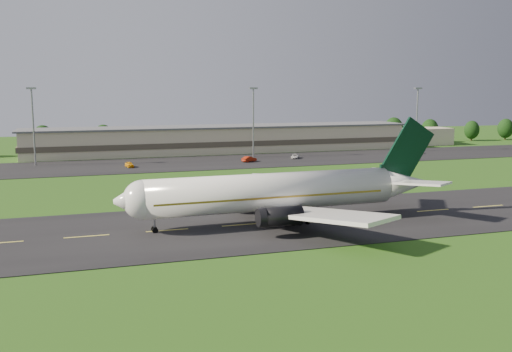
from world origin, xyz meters
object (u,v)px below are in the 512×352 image
object	(u,v)px
light_mast_centre	(253,114)
service_vehicle_c	(295,156)
light_mast_east	(417,111)
service_vehicle_d	(417,151)
terminal	(242,139)
service_vehicle_a	(129,165)
airliner	(277,192)
light_mast_west	(33,117)
service_vehicle_b	(249,159)

from	to	relation	value
light_mast_centre	service_vehicle_c	bearing A→B (deg)	-33.68
light_mast_east	service_vehicle_c	xyz separation A→B (m)	(-44.56, -6.95, -12.04)
service_vehicle_c	service_vehicle_d	bearing A→B (deg)	27.38
terminal	service_vehicle_a	bearing A→B (deg)	-144.12
airliner	service_vehicle_c	world-z (taller)	airliner
terminal	light_mast_centre	size ratio (longest dim) A/B	7.13
terminal	light_mast_centre	world-z (taller)	light_mast_centre
service_vehicle_c	light_mast_west	bearing A→B (deg)	-159.14
light_mast_centre	service_vehicle_c	distance (m)	17.38
terminal	light_mast_west	size ratio (longest dim) A/B	7.13
service_vehicle_a	service_vehicle_d	xyz separation A→B (m)	(88.27, 5.19, -0.06)
terminal	service_vehicle_b	distance (m)	27.35
service_vehicle_a	service_vehicle_c	distance (m)	47.54
terminal	service_vehicle_c	size ratio (longest dim) A/B	33.47
airliner	service_vehicle_a	xyz separation A→B (m)	(-15.39, 68.47, -3.87)
terminal	service_vehicle_d	xyz separation A→B (m)	(49.99, -22.50, -3.26)
terminal	service_vehicle_c	bearing A→B (deg)	-68.67
airliner	light_mast_centre	bearing A→B (deg)	73.57
light_mast_centre	service_vehicle_c	xyz separation A→B (m)	(10.44, -6.95, -12.04)
service_vehicle_b	light_mast_centre	bearing A→B (deg)	-52.14
light_mast_west	service_vehicle_d	world-z (taller)	light_mast_west
service_vehicle_c	light_mast_centre	bearing A→B (deg)	172.82
light_mast_west	service_vehicle_a	size ratio (longest dim) A/B	5.04
light_mast_centre	service_vehicle_a	bearing A→B (deg)	-162.67
airliner	light_mast_east	size ratio (longest dim) A/B	2.52
service_vehicle_b	light_mast_east	bearing A→B (deg)	-108.98
light_mast_east	light_mast_west	bearing A→B (deg)	180.00
service_vehicle_a	service_vehicle_d	world-z (taller)	service_vehicle_a
airliner	service_vehicle_a	size ratio (longest dim) A/B	12.69
airliner	light_mast_east	world-z (taller)	light_mast_east
service_vehicle_a	service_vehicle_b	distance (m)	32.44
light_mast_centre	light_mast_east	world-z (taller)	same
service_vehicle_b	service_vehicle_c	world-z (taller)	service_vehicle_b
light_mast_centre	service_vehicle_d	distance (m)	53.15
airliner	service_vehicle_b	size ratio (longest dim) A/B	11.26
service_vehicle_a	service_vehicle_b	size ratio (longest dim) A/B	0.89
terminal	airliner	bearing A→B (deg)	-103.39
service_vehicle_b	service_vehicle_a	bearing A→B (deg)	63.19
terminal	service_vehicle_a	distance (m)	47.36
light_mast_east	service_vehicle_b	bearing A→B (deg)	-170.12
airliner	service_vehicle_c	bearing A→B (deg)	64.99
light_mast_west	light_mast_centre	distance (m)	60.00
service_vehicle_c	airliner	bearing A→B (deg)	-87.12
light_mast_east	service_vehicle_c	distance (m)	46.68
service_vehicle_d	light_mast_east	bearing A→B (deg)	11.64
light_mast_centre	service_vehicle_d	size ratio (longest dim) A/B	4.70
terminal	light_mast_west	distance (m)	64.10
light_mast_east	service_vehicle_a	bearing A→B (deg)	-172.86
light_mast_centre	service_vehicle_d	world-z (taller)	light_mast_centre
light_mast_centre	service_vehicle_b	distance (m)	16.38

